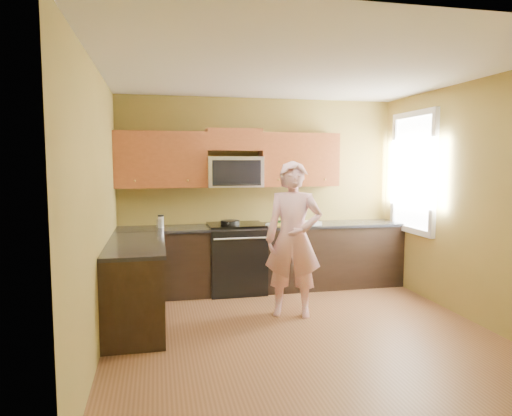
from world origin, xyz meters
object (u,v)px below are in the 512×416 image
object	(u,v)px
stove	(236,258)
travel_mug	(161,228)
butter_tub	(279,226)
woman	(293,239)
microwave	(234,187)
frying_pan	(230,224)

from	to	relation	value
stove	travel_mug	bearing A→B (deg)	177.93
butter_tub	travel_mug	size ratio (longest dim) A/B	0.67
woman	butter_tub	distance (m)	1.01
woman	travel_mug	distance (m)	1.88
stove	butter_tub	world-z (taller)	butter_tub
woman	butter_tub	world-z (taller)	woman
stove	woman	xyz separation A→B (m)	(0.49, -1.11, 0.43)
butter_tub	woman	bearing A→B (deg)	-95.47
butter_tub	travel_mug	distance (m)	1.60
microwave	travel_mug	size ratio (longest dim) A/B	4.41
frying_pan	travel_mug	world-z (taller)	travel_mug
frying_pan	butter_tub	distance (m)	0.67
woman	butter_tub	bearing A→B (deg)	104.37
stove	woman	world-z (taller)	woman
woman	frying_pan	distance (m)	1.21
woman	frying_pan	bearing A→B (deg)	138.21
stove	frying_pan	distance (m)	0.49
woman	travel_mug	bearing A→B (deg)	162.32
microwave	butter_tub	size ratio (longest dim) A/B	6.63
microwave	frying_pan	size ratio (longest dim) A/B	1.69
woman	frying_pan	world-z (taller)	woman
woman	travel_mug	xyz separation A→B (m)	(-1.49, 1.15, 0.02)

